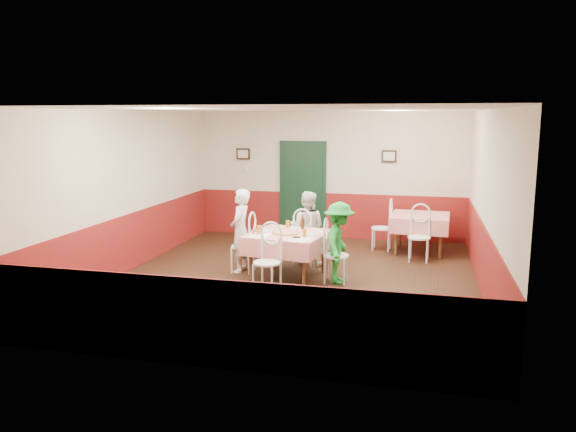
% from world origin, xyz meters
% --- Properties ---
extents(floor, '(7.00, 7.00, 0.00)m').
position_xyz_m(floor, '(0.00, 0.00, 0.00)').
color(floor, black).
rests_on(floor, ground).
extents(ceiling, '(7.00, 7.00, 0.00)m').
position_xyz_m(ceiling, '(0.00, 0.00, 2.80)').
color(ceiling, white).
rests_on(ceiling, back_wall).
extents(back_wall, '(6.00, 0.10, 2.80)m').
position_xyz_m(back_wall, '(0.00, 3.50, 1.40)').
color(back_wall, beige).
rests_on(back_wall, ground).
extents(front_wall, '(6.00, 0.10, 2.80)m').
position_xyz_m(front_wall, '(0.00, -3.50, 1.40)').
color(front_wall, beige).
rests_on(front_wall, ground).
extents(left_wall, '(0.10, 7.00, 2.80)m').
position_xyz_m(left_wall, '(-3.00, 0.00, 1.40)').
color(left_wall, beige).
rests_on(left_wall, ground).
extents(right_wall, '(0.10, 7.00, 2.80)m').
position_xyz_m(right_wall, '(3.00, 0.00, 1.40)').
color(right_wall, beige).
rests_on(right_wall, ground).
extents(wainscot_back, '(6.00, 0.03, 1.00)m').
position_xyz_m(wainscot_back, '(0.00, 3.48, 0.50)').
color(wainscot_back, maroon).
rests_on(wainscot_back, ground).
extents(wainscot_front, '(6.00, 0.03, 1.00)m').
position_xyz_m(wainscot_front, '(0.00, -3.48, 0.50)').
color(wainscot_front, maroon).
rests_on(wainscot_front, ground).
extents(wainscot_left, '(0.03, 7.00, 1.00)m').
position_xyz_m(wainscot_left, '(-2.98, 0.00, 0.50)').
color(wainscot_left, maroon).
rests_on(wainscot_left, ground).
extents(wainscot_right, '(0.03, 7.00, 1.00)m').
position_xyz_m(wainscot_right, '(2.98, 0.00, 0.50)').
color(wainscot_right, maroon).
rests_on(wainscot_right, ground).
extents(door, '(0.96, 0.06, 2.10)m').
position_xyz_m(door, '(-0.60, 3.45, 1.05)').
color(door, black).
rests_on(door, ground).
extents(picture_left, '(0.32, 0.03, 0.26)m').
position_xyz_m(picture_left, '(-2.00, 3.45, 1.85)').
color(picture_left, black).
rests_on(picture_left, back_wall).
extents(picture_right, '(0.32, 0.03, 0.26)m').
position_xyz_m(picture_right, '(1.30, 3.45, 1.85)').
color(picture_right, black).
rests_on(picture_right, back_wall).
extents(thermostat, '(0.10, 0.03, 0.10)m').
position_xyz_m(thermostat, '(-1.90, 3.45, 1.50)').
color(thermostat, white).
rests_on(thermostat, back_wall).
extents(main_table, '(1.40, 1.40, 0.77)m').
position_xyz_m(main_table, '(-0.14, 0.13, 0.38)').
color(main_table, red).
rests_on(main_table, ground).
extents(second_table, '(1.18, 1.18, 0.77)m').
position_xyz_m(second_table, '(2.00, 2.50, 0.38)').
color(second_table, red).
rests_on(second_table, ground).
extents(chair_left, '(0.43, 0.43, 0.90)m').
position_xyz_m(chair_left, '(-0.98, 0.27, 0.45)').
color(chair_left, white).
rests_on(chair_left, ground).
extents(chair_right, '(0.43, 0.43, 0.90)m').
position_xyz_m(chair_right, '(0.70, -0.00, 0.45)').
color(chair_right, white).
rests_on(chair_right, ground).
extents(chair_far, '(0.50, 0.50, 0.90)m').
position_xyz_m(chair_far, '(-0.01, 0.97, 0.45)').
color(chair_far, white).
rests_on(chair_far, ground).
extents(chair_near, '(0.49, 0.49, 0.90)m').
position_xyz_m(chair_near, '(-0.28, -0.70, 0.45)').
color(chair_near, white).
rests_on(chair_near, ground).
extents(chair_second_a, '(0.44, 0.44, 0.90)m').
position_xyz_m(chair_second_a, '(1.25, 2.50, 0.45)').
color(chair_second_a, white).
rests_on(chair_second_a, ground).
extents(chair_second_b, '(0.44, 0.44, 0.90)m').
position_xyz_m(chair_second_b, '(2.00, 1.75, 0.45)').
color(chair_second_b, white).
rests_on(chair_second_b, ground).
extents(pizza, '(0.50, 0.50, 0.03)m').
position_xyz_m(pizza, '(-0.18, 0.08, 0.77)').
color(pizza, '#B74723').
rests_on(pizza, main_table).
extents(plate_left, '(0.29, 0.29, 0.01)m').
position_xyz_m(plate_left, '(-0.54, 0.17, 0.77)').
color(plate_left, white).
rests_on(plate_left, main_table).
extents(plate_right, '(0.29, 0.29, 0.01)m').
position_xyz_m(plate_right, '(0.28, 0.09, 0.77)').
color(plate_right, white).
rests_on(plate_right, main_table).
extents(plate_far, '(0.29, 0.29, 0.01)m').
position_xyz_m(plate_far, '(-0.10, 0.52, 0.77)').
color(plate_far, white).
rests_on(plate_far, main_table).
extents(glass_a, '(0.09, 0.09, 0.15)m').
position_xyz_m(glass_a, '(-0.59, -0.07, 0.83)').
color(glass_a, '#BF7219').
rests_on(glass_a, main_table).
extents(glass_b, '(0.08, 0.08, 0.12)m').
position_xyz_m(glass_b, '(0.19, -0.13, 0.82)').
color(glass_b, '#BF7219').
rests_on(glass_b, main_table).
extents(glass_c, '(0.08, 0.08, 0.13)m').
position_xyz_m(glass_c, '(-0.25, 0.56, 0.83)').
color(glass_c, '#BF7219').
rests_on(glass_c, main_table).
extents(beer_bottle, '(0.07, 0.07, 0.23)m').
position_xyz_m(beer_bottle, '(0.02, 0.52, 0.87)').
color(beer_bottle, '#381C0A').
rests_on(beer_bottle, main_table).
extents(shaker_a, '(0.04, 0.04, 0.09)m').
position_xyz_m(shaker_a, '(-0.62, -0.20, 0.81)').
color(shaker_a, silver).
rests_on(shaker_a, main_table).
extents(shaker_b, '(0.04, 0.04, 0.09)m').
position_xyz_m(shaker_b, '(-0.59, -0.24, 0.81)').
color(shaker_b, silver).
rests_on(shaker_b, main_table).
extents(shaker_c, '(0.04, 0.04, 0.09)m').
position_xyz_m(shaker_c, '(-0.67, -0.12, 0.81)').
color(shaker_c, '#B23319').
rests_on(shaker_c, main_table).
extents(menu_left, '(0.31, 0.41, 0.00)m').
position_xyz_m(menu_left, '(-0.54, -0.18, 0.76)').
color(menu_left, white).
rests_on(menu_left, main_table).
extents(menu_right, '(0.42, 0.48, 0.00)m').
position_xyz_m(menu_right, '(0.17, -0.32, 0.76)').
color(menu_right, white).
rests_on(menu_right, main_table).
extents(wallet, '(0.12, 0.11, 0.02)m').
position_xyz_m(wallet, '(0.09, -0.22, 0.77)').
color(wallet, black).
rests_on(wallet, main_table).
extents(diner_left, '(0.35, 0.53, 1.46)m').
position_xyz_m(diner_left, '(-1.03, 0.28, 0.73)').
color(diner_left, gray).
rests_on(diner_left, ground).
extents(diner_far, '(0.68, 0.54, 1.36)m').
position_xyz_m(diner_far, '(-0.00, 1.02, 0.68)').
color(diner_far, gray).
rests_on(diner_far, ground).
extents(diner_right, '(0.52, 0.87, 1.34)m').
position_xyz_m(diner_right, '(0.75, -0.01, 0.67)').
color(diner_right, gray).
rests_on(diner_right, ground).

